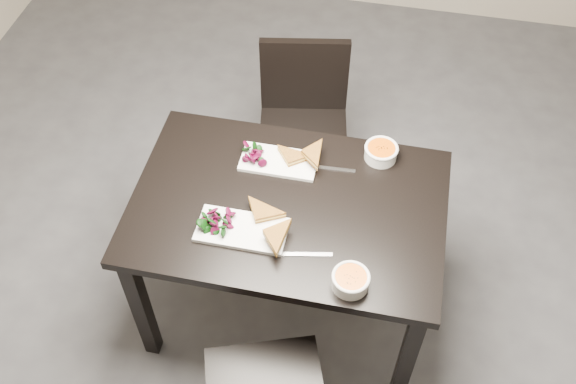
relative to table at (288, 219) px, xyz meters
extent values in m
plane|color=#47474C|center=(0.24, -0.03, -0.65)|extent=(5.00, 5.00, 0.00)
cube|color=black|center=(0.00, 0.00, 0.08)|extent=(1.20, 0.80, 0.04)
cube|color=black|center=(-0.54, -0.34, -0.30)|extent=(0.06, 0.06, 0.71)
cube|color=black|center=(0.54, -0.34, -0.30)|extent=(0.06, 0.06, 0.71)
cube|color=black|center=(-0.54, 0.34, -0.30)|extent=(0.06, 0.06, 0.71)
cube|color=black|center=(0.54, 0.34, -0.30)|extent=(0.06, 0.06, 0.71)
cube|color=black|center=(-0.18, -0.53, -0.45)|extent=(0.05, 0.05, 0.41)
cube|color=black|center=(0.16, -0.41, -0.45)|extent=(0.05, 0.05, 0.41)
cube|color=black|center=(-0.07, 0.67, -0.22)|extent=(0.49, 0.49, 0.04)
cube|color=black|center=(-0.21, 0.47, -0.45)|extent=(0.05, 0.05, 0.41)
cube|color=black|center=(0.14, 0.53, -0.45)|extent=(0.05, 0.05, 0.41)
cube|color=black|center=(-0.27, 0.82, -0.45)|extent=(0.05, 0.05, 0.41)
cube|color=black|center=(0.08, 0.88, -0.45)|extent=(0.05, 0.05, 0.41)
cube|color=black|center=(-0.10, 0.86, 0.00)|extent=(0.42, 0.11, 0.40)
cube|color=white|center=(-0.14, -0.16, 0.11)|extent=(0.33, 0.17, 0.02)
cylinder|color=white|center=(0.28, -0.31, 0.12)|extent=(0.13, 0.13, 0.05)
cylinder|color=#EB570A|center=(0.28, -0.31, 0.15)|extent=(0.11, 0.11, 0.02)
torus|color=white|center=(0.28, -0.31, 0.15)|extent=(0.13, 0.13, 0.01)
cube|color=silver|center=(0.12, -0.21, 0.10)|extent=(0.18, 0.05, 0.00)
cube|color=white|center=(-0.08, 0.20, 0.11)|extent=(0.31, 0.15, 0.02)
cylinder|color=white|center=(0.32, 0.31, 0.12)|extent=(0.13, 0.13, 0.05)
cylinder|color=#EB570A|center=(0.32, 0.31, 0.15)|extent=(0.11, 0.11, 0.02)
torus|color=white|center=(0.32, 0.31, 0.15)|extent=(0.14, 0.14, 0.01)
cube|color=silver|center=(0.14, 0.21, 0.10)|extent=(0.18, 0.02, 0.00)
camera|label=1|loc=(0.32, -1.53, 2.06)|focal=41.00mm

